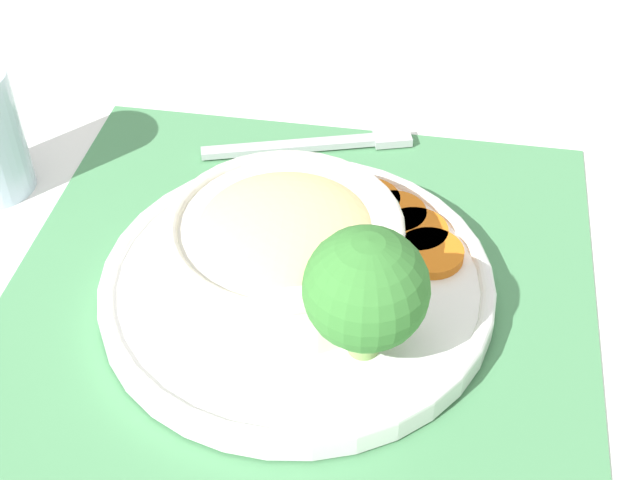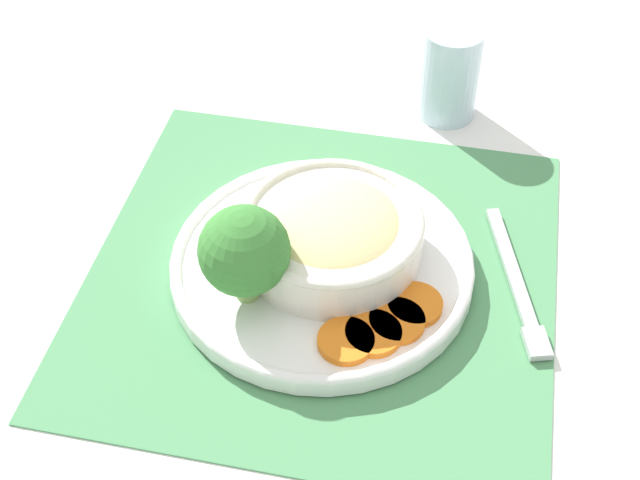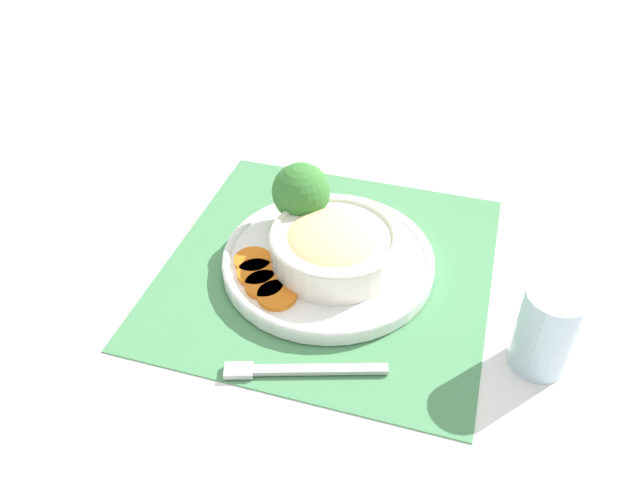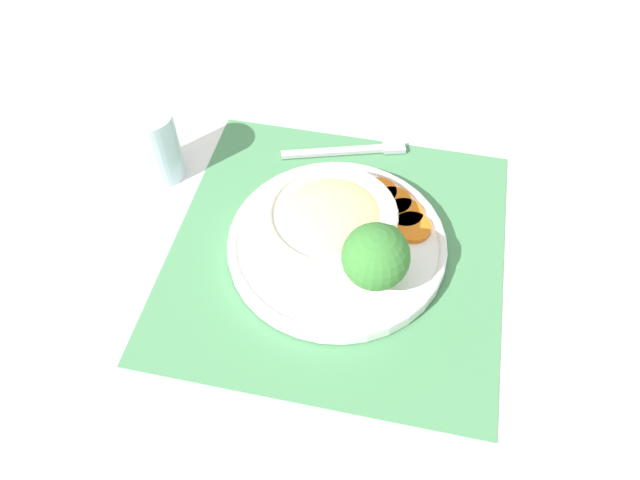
# 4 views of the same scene
# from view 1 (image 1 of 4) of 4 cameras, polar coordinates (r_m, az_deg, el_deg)

# --- Properties ---
(ground_plane) EXTENTS (4.00, 4.00, 0.00)m
(ground_plane) POSITION_cam_1_polar(r_m,az_deg,el_deg) (0.65, -1.43, -3.81)
(ground_plane) COLOR white
(placemat) EXTENTS (0.45, 0.45, 0.00)m
(placemat) POSITION_cam_1_polar(r_m,az_deg,el_deg) (0.64, -1.44, -3.68)
(placemat) COLOR #4C8C59
(placemat) RESTS_ON ground_plane
(plate) EXTENTS (0.28, 0.28, 0.02)m
(plate) POSITION_cam_1_polar(r_m,az_deg,el_deg) (0.63, -1.46, -2.85)
(plate) COLOR white
(plate) RESTS_ON placemat
(bowl) EXTENTS (0.17, 0.17, 0.06)m
(bowl) POSITION_cam_1_polar(r_m,az_deg,el_deg) (0.62, -2.23, -0.09)
(bowl) COLOR silver
(bowl) RESTS_ON plate
(broccoli_floret) EXTENTS (0.08, 0.08, 0.10)m
(broccoli_floret) POSITION_cam_1_polar(r_m,az_deg,el_deg) (0.55, 3.01, -3.10)
(broccoli_floret) COLOR #84AD5B
(broccoli_floret) RESTS_ON plate
(carrot_slice_near) EXTENTS (0.05, 0.05, 0.01)m
(carrot_slice_near) POSITION_cam_1_polar(r_m,az_deg,el_deg) (0.65, 7.07, -0.83)
(carrot_slice_near) COLOR orange
(carrot_slice_near) RESTS_ON plate
(carrot_slice_middle) EXTENTS (0.05, 0.05, 0.01)m
(carrot_slice_middle) POSITION_cam_1_polar(r_m,az_deg,el_deg) (0.67, 6.13, 0.53)
(carrot_slice_middle) COLOR orange
(carrot_slice_middle) RESTS_ON plate
(carrot_slice_far) EXTENTS (0.05, 0.05, 0.01)m
(carrot_slice_far) POSITION_cam_1_polar(r_m,az_deg,el_deg) (0.68, 4.79, 1.67)
(carrot_slice_far) COLOR orange
(carrot_slice_far) RESTS_ON plate
(carrot_slice_extra) EXTENTS (0.05, 0.05, 0.01)m
(carrot_slice_extra) POSITION_cam_1_polar(r_m,az_deg,el_deg) (0.69, 3.13, 2.53)
(carrot_slice_extra) COLOR orange
(carrot_slice_extra) RESTS_ON plate
(fork) EXTENTS (0.06, 0.18, 0.01)m
(fork) POSITION_cam_1_polar(r_m,az_deg,el_deg) (0.78, 0.56, 6.21)
(fork) COLOR #B7B7BC
(fork) RESTS_ON placemat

